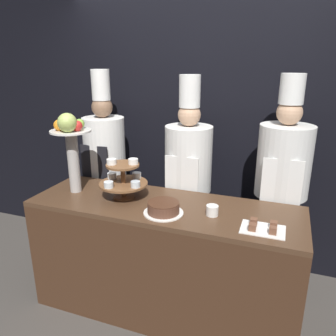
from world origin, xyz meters
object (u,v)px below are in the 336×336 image
(fruit_pedestal, at_px, (71,140))
(chef_center_right, at_px, (281,183))
(cup_white, at_px, (212,210))
(cake_round, at_px, (163,208))
(cake_square_tray, at_px, (263,228))
(tiered_stand, at_px, (123,179))
(chef_left, at_px, (105,164))
(chef_center_left, at_px, (188,175))

(fruit_pedestal, height_order, chef_center_right, chef_center_right)
(cup_white, xyz_separation_m, chef_center_right, (0.42, 0.60, 0.04))
(cake_round, xyz_separation_m, cake_square_tray, (0.66, -0.01, -0.02))
(tiered_stand, bearing_deg, cake_round, -21.34)
(fruit_pedestal, bearing_deg, cake_round, -8.39)
(chef_left, bearing_deg, cup_white, -27.04)
(fruit_pedestal, bearing_deg, chef_center_left, 36.48)
(chef_left, bearing_deg, cake_round, -38.73)
(tiered_stand, relative_size, chef_center_left, 0.20)
(chef_center_left, relative_size, chef_center_right, 0.99)
(fruit_pedestal, distance_m, chef_center_left, 1.03)
(chef_left, bearing_deg, cake_square_tray, -24.54)
(chef_center_left, bearing_deg, chef_left, -180.00)
(cake_square_tray, bearing_deg, fruit_pedestal, 175.12)
(fruit_pedestal, height_order, cake_square_tray, fruit_pedestal)
(tiered_stand, bearing_deg, cake_square_tray, -8.48)
(cake_square_tray, bearing_deg, cup_white, 164.85)
(cup_white, height_order, chef_left, chef_left)
(cup_white, distance_m, cake_square_tray, 0.36)
(tiered_stand, xyz_separation_m, cake_square_tray, (1.05, -0.16, -0.14))
(cup_white, xyz_separation_m, chef_center_left, (-0.35, 0.60, 0.01))
(fruit_pedestal, xyz_separation_m, chef_center_right, (1.55, 0.57, -0.35))
(tiered_stand, relative_size, cake_square_tray, 1.37)
(chef_center_right, bearing_deg, cake_round, -137.28)
(chef_center_left, xyz_separation_m, chef_center_right, (0.78, 0.00, 0.03))
(cake_round, xyz_separation_m, cup_white, (0.32, 0.09, -0.00))
(fruit_pedestal, distance_m, chef_left, 0.68)
(tiered_stand, distance_m, cake_square_tray, 1.07)
(cake_square_tray, bearing_deg, chef_center_right, 83.39)
(tiered_stand, distance_m, fruit_pedestal, 0.50)
(tiered_stand, relative_size, chef_center_right, 0.20)
(fruit_pedestal, height_order, cake_round, fruit_pedestal)
(chef_left, height_order, chef_center_right, chef_left)
(fruit_pedestal, relative_size, cake_round, 2.32)
(chef_left, height_order, chef_center_left, chef_left)
(cake_square_tray, height_order, chef_left, chef_left)
(chef_center_right, bearing_deg, fruit_pedestal, -159.78)
(tiered_stand, xyz_separation_m, chef_center_left, (0.35, 0.54, -0.11))
(fruit_pedestal, xyz_separation_m, cup_white, (1.12, -0.03, -0.40))
(cake_round, height_order, chef_center_left, chef_center_left)
(tiered_stand, height_order, cake_round, tiered_stand)
(chef_left, xyz_separation_m, chef_center_right, (1.60, 0.00, 0.01))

